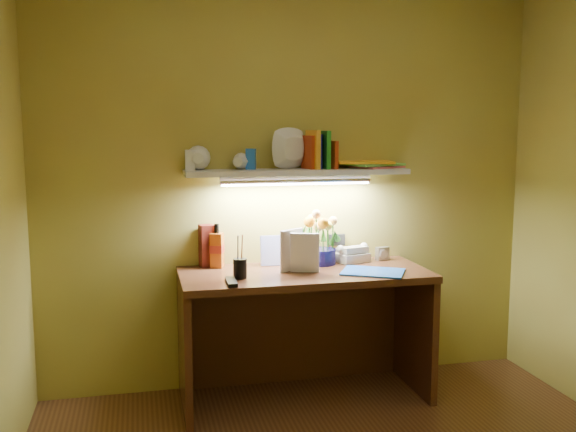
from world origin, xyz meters
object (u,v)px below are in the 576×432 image
at_px(desk_clock, 382,254).
at_px(desk, 304,335).
at_px(flower_bouquet, 321,238).
at_px(telephone, 352,253).
at_px(whisky_bottle, 217,246).

bearing_deg(desk_clock, desk, -174.24).
relative_size(flower_bouquet, telephone, 1.74).
distance_m(desk, telephone, 0.58).
height_order(flower_bouquet, telephone, flower_bouquet).
height_order(desk, desk_clock, desk_clock).
bearing_deg(telephone, whisky_bottle, 161.14).
height_order(flower_bouquet, desk_clock, flower_bouquet).
distance_m(desk, flower_bouquet, 0.58).
bearing_deg(desk_clock, whisky_bottle, 164.89).
xyz_separation_m(flower_bouquet, telephone, (0.20, 0.01, -0.10)).
relative_size(desk, desk_clock, 17.34).
distance_m(desk, desk_clock, 0.71).
bearing_deg(flower_bouquet, desk, -129.65).
relative_size(desk_clock, whisky_bottle, 0.31).
height_order(desk, flower_bouquet, flower_bouquet).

